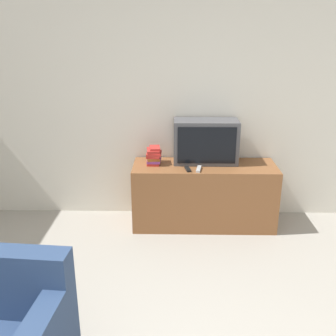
{
  "coord_description": "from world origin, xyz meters",
  "views": [
    {
      "loc": [
        0.14,
        -1.31,
        2.08
      ],
      "look_at": [
        0.08,
        2.14,
        0.86
      ],
      "focal_mm": 42.0,
      "sensor_mm": 36.0,
      "label": 1
    }
  ],
  "objects_px": {
    "book_stack": "(154,156)",
    "television": "(206,141)",
    "remote_on_stand": "(199,169)",
    "tv_stand": "(204,195)",
    "remote_secondary": "(188,169)"
  },
  "relations": [
    {
      "from": "book_stack",
      "to": "remote_on_stand",
      "type": "xyz_separation_m",
      "value": [
        0.48,
        -0.2,
        -0.08
      ]
    },
    {
      "from": "tv_stand",
      "to": "remote_secondary",
      "type": "xyz_separation_m",
      "value": [
        -0.19,
        -0.16,
        0.36
      ]
    },
    {
      "from": "book_stack",
      "to": "tv_stand",
      "type": "bearing_deg",
      "value": -4.16
    },
    {
      "from": "remote_on_stand",
      "to": "remote_secondary",
      "type": "distance_m",
      "value": 0.12
    },
    {
      "from": "book_stack",
      "to": "remote_on_stand",
      "type": "bearing_deg",
      "value": -22.46
    },
    {
      "from": "television",
      "to": "book_stack",
      "type": "distance_m",
      "value": 0.59
    },
    {
      "from": "tv_stand",
      "to": "remote_on_stand",
      "type": "bearing_deg",
      "value": -115.03
    },
    {
      "from": "book_stack",
      "to": "television",
      "type": "bearing_deg",
      "value": 6.98
    },
    {
      "from": "tv_stand",
      "to": "remote_secondary",
      "type": "height_order",
      "value": "remote_secondary"
    },
    {
      "from": "book_stack",
      "to": "remote_secondary",
      "type": "bearing_deg",
      "value": -28.68
    },
    {
      "from": "tv_stand",
      "to": "remote_secondary",
      "type": "bearing_deg",
      "value": -140.16
    },
    {
      "from": "television",
      "to": "book_stack",
      "type": "xyz_separation_m",
      "value": [
        -0.56,
        -0.07,
        -0.15
      ]
    },
    {
      "from": "television",
      "to": "remote_on_stand",
      "type": "height_order",
      "value": "television"
    },
    {
      "from": "tv_stand",
      "to": "television",
      "type": "bearing_deg",
      "value": 84.5
    },
    {
      "from": "tv_stand",
      "to": "remote_on_stand",
      "type": "height_order",
      "value": "remote_on_stand"
    }
  ]
}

